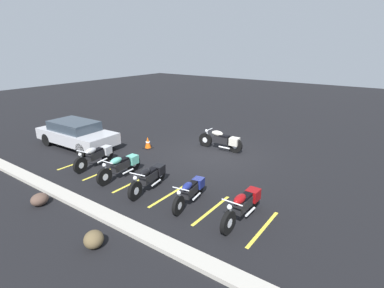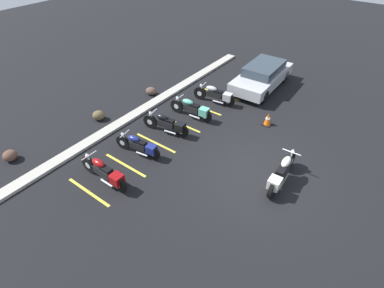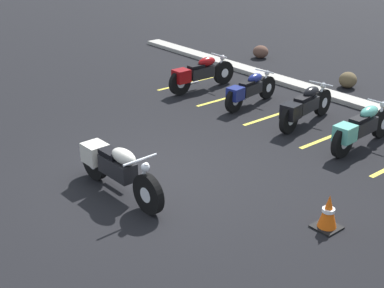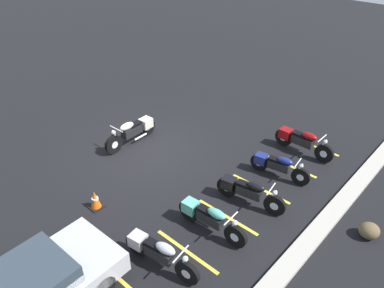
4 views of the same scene
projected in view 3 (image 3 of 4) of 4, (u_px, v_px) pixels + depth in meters
name	position (u px, v px, depth m)	size (l,w,h in m)	color
ground	(150.00, 178.00, 9.99)	(60.00, 60.00, 0.00)	black
motorcycle_cream_featured	(116.00, 167.00, 9.32)	(2.35, 0.66, 0.92)	black
parked_bike_0	(199.00, 74.00, 14.71)	(0.63, 2.25, 0.89)	black
parked_bike_1	(249.00, 90.00, 13.52)	(0.66, 2.02, 0.80)	black
parked_bike_2	(304.00, 106.00, 12.30)	(0.73, 2.17, 0.86)	black
parked_bike_3	(361.00, 128.00, 11.09)	(0.62, 2.20, 0.86)	black
concrete_curb	(356.00, 103.00, 13.73)	(18.00, 0.50, 0.12)	#A8A399
landscape_rock_0	(261.00, 52.00, 18.04)	(0.52, 0.52, 0.42)	brown
landscape_rock_2	(348.00, 80.00, 15.02)	(0.50, 0.54, 0.44)	brown
traffic_cone	(328.00, 213.00, 8.33)	(0.40, 0.40, 0.59)	black
stall_line_0	(187.00, 83.00, 15.48)	(0.10, 2.10, 0.00)	gold
stall_line_1	(227.00, 98.00, 14.27)	(0.10, 2.10, 0.00)	gold
stall_line_2	(275.00, 115.00, 13.06)	(0.10, 2.10, 0.00)	gold
stall_line_3	(331.00, 136.00, 11.86)	(0.10, 2.10, 0.00)	gold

